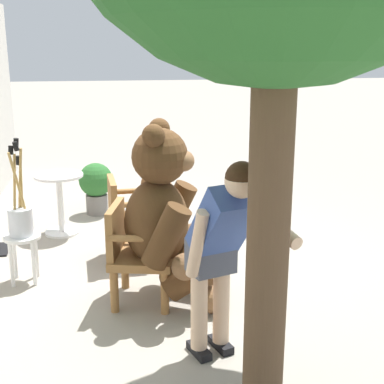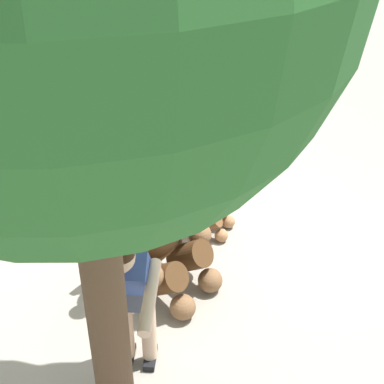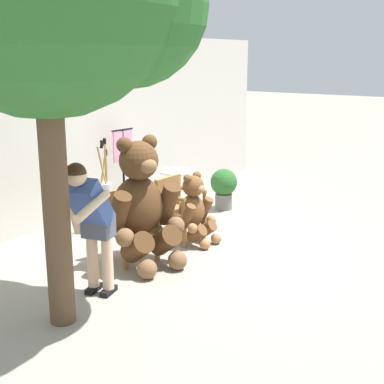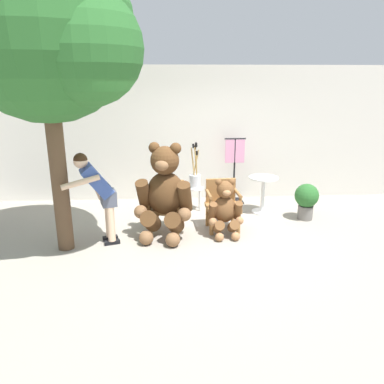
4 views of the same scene
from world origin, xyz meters
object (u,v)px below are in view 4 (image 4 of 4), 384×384
person_visitor (99,190)px  brush_bucket (195,178)px  teddy_bear_small (225,208)px  round_side_table (263,191)px  patio_tree (51,35)px  potted_plant (306,199)px  white_stool (195,193)px  wooden_chair_left (167,204)px  teddy_bear_large (165,192)px  clothing_display_stand (234,169)px  wooden_chair_right (222,203)px

person_visitor → brush_bucket: (1.59, 1.52, -0.24)m
teddy_bear_small → person_visitor: size_ratio=0.65×
person_visitor → round_side_table: bearing=23.7°
patio_tree → potted_plant: bearing=14.9°
person_visitor → patio_tree: bearing=-153.4°
potted_plant → white_stool: bearing=162.1°
wooden_chair_left → teddy_bear_large: size_ratio=0.55×
wooden_chair_left → clothing_display_stand: clothing_display_stand is taller
wooden_chair_left → wooden_chair_right: bearing=0.1°
wooden_chair_left → brush_bucket: bearing=61.6°
brush_bucket → person_visitor: bearing=-136.3°
teddy_bear_large → white_stool: bearing=65.5°
teddy_bear_small → round_side_table: bearing=49.6°
brush_bucket → teddy_bear_large: bearing=-114.5°
wooden_chair_right → potted_plant: (1.62, 0.36, -0.07)m
brush_bucket → patio_tree: (-2.01, -1.73, 2.43)m
potted_plant → clothing_display_stand: clothing_display_stand is taller
wooden_chair_left → teddy_bear_small: bearing=-17.0°
wooden_chair_left → wooden_chair_right: (0.95, 0.00, 0.00)m
white_stool → clothing_display_stand: clothing_display_stand is taller
teddy_bear_small → person_visitor: (-2.00, -0.22, 0.42)m
round_side_table → patio_tree: bearing=-155.9°
teddy_bear_large → person_visitor: bearing=-166.2°
round_side_table → patio_tree: 4.49m
clothing_display_stand → patio_tree: bearing=-142.4°
white_stool → teddy_bear_large: bearing=-114.5°
wooden_chair_left → teddy_bear_small: size_ratio=0.89×
person_visitor → patio_tree: 2.24m
white_stool → clothing_display_stand: (0.86, 0.48, 0.36)m
white_stool → clothing_display_stand: bearing=29.2°
teddy_bear_small → round_side_table: teddy_bear_small is taller
white_stool → brush_bucket: brush_bucket is taller
brush_bucket → potted_plant: size_ratio=1.33×
wooden_chair_left → teddy_bear_large: bearing=-97.4°
wooden_chair_right → clothing_display_stand: size_ratio=0.63×
brush_bucket → wooden_chair_right: bearing=-68.1°
wooden_chair_left → teddy_bear_small: 1.00m
potted_plant → patio_tree: bearing=-165.1°
teddy_bear_large → patio_tree: 2.76m
wooden_chair_right → clothing_display_stand: (0.46, 1.49, 0.26)m
white_stool → potted_plant: potted_plant is taller
wooden_chair_right → teddy_bear_small: 0.29m
patio_tree → clothing_display_stand: 4.33m
teddy_bear_large → white_stool: (0.58, 1.27, -0.41)m
round_side_table → potted_plant: bearing=-29.4°
teddy_bear_large → round_side_table: bearing=28.5°
teddy_bear_large → brush_bucket: size_ratio=1.73×
white_stool → patio_tree: patio_tree is taller
clothing_display_stand → white_stool: bearing=-150.8°
patio_tree → clothing_display_stand: patio_tree is taller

